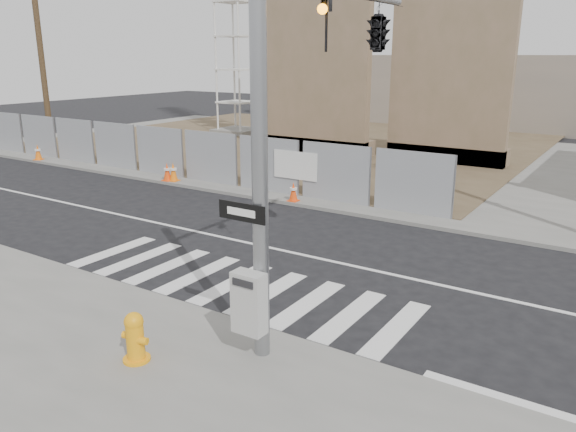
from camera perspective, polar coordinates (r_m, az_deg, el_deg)
The scene contains 12 objects.
ground at distance 14.83m, azimuth 0.31°, elevation -3.72°, with size 100.00×100.00×0.00m, color black.
sidewalk_far at distance 27.28m, azimuth 16.46°, elevation 4.93°, with size 50.00×20.00×0.12m, color slate.
signal_pole at distance 10.94m, azimuth 5.74°, elevation 14.72°, with size 0.96×5.87×7.00m.
chain_link_fence at distance 24.56m, azimuth -13.23°, elevation 6.51°, with size 24.60×0.04×2.00m, color gray.
concrete_wall_left at distance 28.82m, azimuth 2.72°, elevation 12.78°, with size 6.00×1.30×8.00m.
concrete_wall_right at distance 27.10m, azimuth 16.05°, elevation 11.99°, with size 5.50×1.30×8.00m.
utility_pole_left at distance 30.81m, azimuth -23.83°, elevation 15.10°, with size 1.60×0.28×10.00m.
fire_hydrant at distance 9.78m, azimuth -15.28°, elevation -11.77°, with size 0.57×0.57×0.87m.
traffic_cone_a at distance 29.85m, azimuth -24.07°, elevation 5.93°, with size 0.51×0.51×0.74m.
traffic_cone_b at distance 23.19m, azimuth -12.18°, elevation 4.39°, with size 0.41×0.41×0.72m.
traffic_cone_c at distance 23.07m, azimuth -11.57°, elevation 4.41°, with size 0.41×0.41×0.75m.
traffic_cone_d at distance 19.46m, azimuth 0.55°, elevation 2.48°, with size 0.35×0.35×0.67m.
Camera 1 is at (7.53, -11.75, 5.02)m, focal length 35.00 mm.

